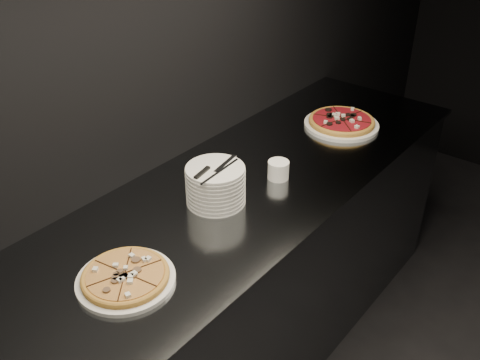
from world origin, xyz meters
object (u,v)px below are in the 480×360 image
Objects in this scene: counter at (244,274)px; pizza_mushroom at (126,277)px; plate_stack at (216,185)px; pizza_tomato at (342,122)px; cutlery at (214,170)px; ramekin at (278,169)px.

pizza_mushroom reaches higher than counter.
counter is at bearing 86.03° from plate_stack.
cutlery is at bearing -92.14° from pizza_tomato.
pizza_mushroom is 1.36m from pizza_tomato.
plate_stack is 0.93× the size of cutlery.
plate_stack is 0.30m from ramekin.
plate_stack is (-0.07, 0.50, 0.05)m from pizza_mushroom.
pizza_mushroom is at bearing -92.14° from cutlery.
counter is 11.29× the size of plate_stack.
plate_stack reaches higher than pizza_mushroom.
cutlery reaches higher than plate_stack.
ramekin reaches higher than pizza_tomato.
pizza_mushroom is 1.42× the size of plate_stack.
pizza_tomato is 1.67× the size of cutlery.
ramekin is at bearing 89.49° from pizza_mushroom.
pizza_tomato is at bearing 91.41° from pizza_mushroom.
pizza_mushroom is 0.51m from plate_stack.
pizza_tomato is 0.88m from cutlery.
cutlery is 0.33m from ramekin.
pizza_mushroom is (0.06, -0.66, 0.48)m from counter.
pizza_mushroom is at bearing -90.51° from ramekin.
cutlery reaches higher than pizza_mushroom.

